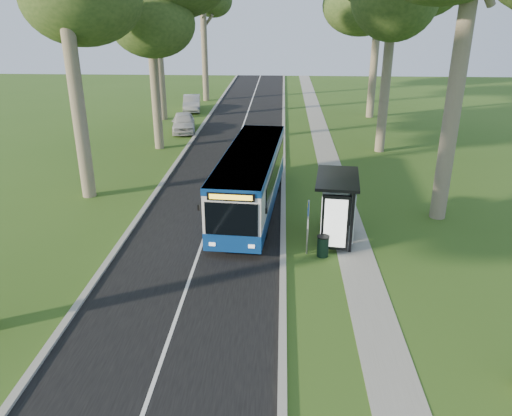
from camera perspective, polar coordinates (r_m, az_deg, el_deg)
The scene contains 12 objects.
ground at distance 19.33m, azimuth 3.09°, elevation -7.51°, with size 120.00×120.00×0.00m, color #33561A.
road at distance 28.66m, azimuth -3.88°, elevation 2.56°, with size 7.00×100.00×0.02m, color black.
kerb_east at distance 28.45m, azimuth 3.14°, elevation 2.54°, with size 0.25×100.00×0.12m, color #9E9B93.
kerb_west at distance 29.26m, azimuth -10.71°, elevation 2.74°, with size 0.25×100.00×0.12m, color #9E9B93.
centre_line at distance 28.66m, azimuth -3.88°, elevation 2.59°, with size 0.12×100.00×0.01m, color white.
footpath at distance 28.64m, azimuth 9.16°, elevation 2.31°, with size 1.50×100.00×0.02m, color gray.
bus at distance 24.85m, azimuth -0.57°, elevation 3.31°, with size 3.23×11.50×3.01m.
bus_stop_sign at distance 20.26m, azimuth 5.96°, elevation -1.46°, with size 0.09×0.33×2.37m.
bus_shelter at distance 21.33m, azimuth 9.72°, elevation 1.03°, with size 2.12×3.46×2.82m.
litter_bin at distance 20.59m, azimuth 7.66°, elevation -4.32°, with size 0.51×0.51×0.90m.
car_white at distance 41.79m, azimuth -8.29°, elevation 9.66°, with size 1.81×4.51×1.54m, color silver.
car_silver at distance 50.48m, azimuth -7.34°, elevation 11.80°, with size 1.59×4.57×1.51m, color #9D9FA4.
Camera 1 is at (-0.15, -16.84, 9.50)m, focal length 35.00 mm.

